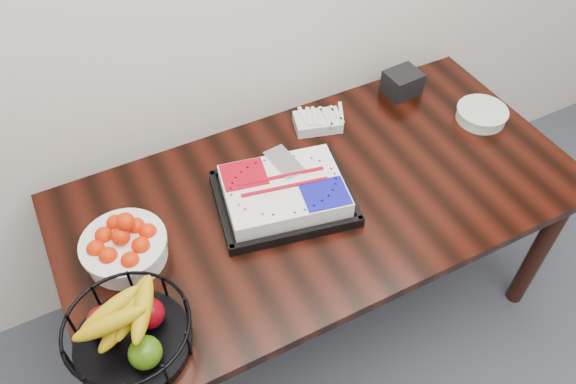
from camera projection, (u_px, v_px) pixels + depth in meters
name	position (u px, v px, depth m)	size (l,w,h in m)	color
table	(321.00, 209.00, 2.00)	(1.80, 0.90, 0.75)	black
cake_tray	(284.00, 193.00, 1.88)	(0.51, 0.43, 0.09)	black
tangerine_bowl	(123.00, 243.00, 1.70)	(0.27, 0.27, 0.17)	white
fruit_basket	(129.00, 333.00, 1.50)	(0.34, 0.34, 0.18)	black
plate_stack	(481.00, 114.00, 2.18)	(0.20, 0.20, 0.05)	white
fork_bag	(318.00, 122.00, 2.15)	(0.20, 0.16, 0.05)	silver
napkin_box	(402.00, 83.00, 2.27)	(0.14, 0.12, 0.10)	black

